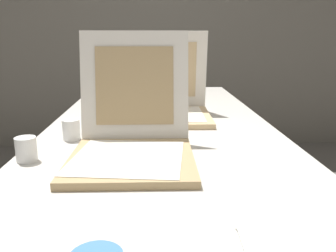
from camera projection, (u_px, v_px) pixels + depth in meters
The scene contains 9 objects.
wall_back at pixel (156, 13), 3.28m from camera, with size 10.00×0.10×2.60m, color gray.
table at pixel (161, 141), 1.35m from camera, with size 0.90×2.24×0.74m.
pizza_box_front at pixel (132, 141), 1.02m from camera, with size 0.36×0.42×0.37m.
pizza_box_middle at pixel (169, 105), 1.53m from camera, with size 0.36×0.36×0.37m.
cup_white_mid at pixel (93, 115), 1.43m from camera, with size 0.06×0.06×0.07m, color white.
cup_white_far at pixel (115, 104), 1.67m from camera, with size 0.06×0.06×0.07m, color white.
cup_white_near_center at pixel (71, 130), 1.21m from camera, with size 0.06×0.06×0.07m, color white.
cup_white_near_left at pixel (26, 149), 1.00m from camera, with size 0.06×0.06×0.07m, color white.
napkin_pile at pixel (291, 243), 0.60m from camera, with size 0.20×0.19×0.01m.
Camera 1 is at (-0.03, -0.67, 1.10)m, focal length 36.99 mm.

